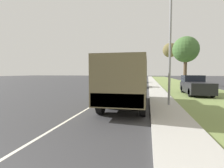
% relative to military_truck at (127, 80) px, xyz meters
% --- Properties ---
extents(ground_plane, '(180.00, 180.00, 0.00)m').
position_rel_military_truck_xyz_m(ground_plane, '(-2.16, 30.53, -1.64)').
color(ground_plane, '#38383A').
extents(lane_centre_stripe, '(0.12, 120.00, 0.00)m').
position_rel_military_truck_xyz_m(lane_centre_stripe, '(-2.16, 30.53, -1.64)').
color(lane_centre_stripe, silver).
rests_on(lane_centre_stripe, ground).
extents(sidewalk_right, '(1.80, 120.00, 0.12)m').
position_rel_military_truck_xyz_m(sidewalk_right, '(2.34, 30.53, -1.58)').
color(sidewalk_right, beige).
rests_on(sidewalk_right, ground).
extents(grass_strip_right, '(7.00, 120.00, 0.02)m').
position_rel_military_truck_xyz_m(grass_strip_right, '(6.74, 30.53, -1.63)').
color(grass_strip_right, olive).
rests_on(grass_strip_right, ground).
extents(military_truck, '(2.42, 7.72, 2.94)m').
position_rel_military_truck_xyz_m(military_truck, '(0.00, 0.00, 0.00)').
color(military_truck, '#606647').
rests_on(military_truck, ground).
extents(car_nearest_ahead, '(1.89, 4.00, 1.65)m').
position_rel_military_truck_xyz_m(car_nearest_ahead, '(-0.28, 14.41, -0.90)').
color(car_nearest_ahead, '#B7BABF').
rests_on(car_nearest_ahead, ground).
extents(car_second_ahead, '(1.80, 4.21, 1.36)m').
position_rel_military_truck_xyz_m(car_second_ahead, '(-0.51, 27.18, -1.02)').
color(car_second_ahead, '#336B3D').
rests_on(car_second_ahead, ground).
extents(car_third_ahead, '(1.94, 4.61, 1.50)m').
position_rel_military_truck_xyz_m(car_third_ahead, '(-3.97, 41.57, -0.96)').
color(car_third_ahead, '#B7BABF').
rests_on(car_third_ahead, ground).
extents(pickup_truck, '(2.03, 5.12, 1.83)m').
position_rel_military_truck_xyz_m(pickup_truck, '(5.80, 7.27, -0.76)').
color(pickup_truck, black).
rests_on(pickup_truck, grass_strip_right).
extents(lamp_post, '(1.69, 0.24, 8.19)m').
position_rel_military_truck_xyz_m(lamp_post, '(2.40, 0.43, 3.27)').
color(lamp_post, gray).
rests_on(lamp_post, sidewalk_right).
extents(tree_mid_right, '(3.06, 3.06, 6.39)m').
position_rel_military_truck_xyz_m(tree_mid_right, '(5.65, 11.45, 3.19)').
color(tree_mid_right, brown).
rests_on(tree_mid_right, grass_strip_right).
extents(tree_far_right, '(2.46, 2.46, 7.19)m').
position_rel_military_truck_xyz_m(tree_far_right, '(4.95, 20.68, 4.27)').
color(tree_far_right, '#4C3D2D').
rests_on(tree_far_right, grass_strip_right).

